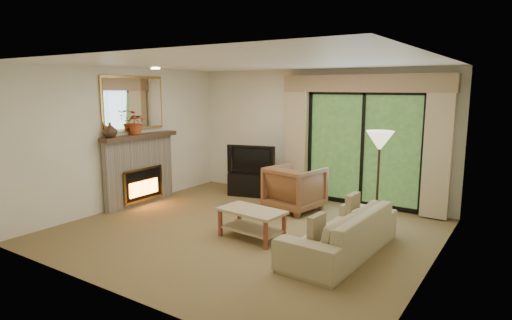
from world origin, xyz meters
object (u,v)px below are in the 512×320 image
Objects in this scene: coffee_table at (252,224)px; sofa at (341,231)px; media_console at (252,184)px; armchair at (295,188)px.

sofa is at bearing 12.93° from coffee_table.
coffee_table is (1.44, -2.17, -0.02)m from media_console.
armchair is at bearing 101.29° from coffee_table.
coffee_table is (0.18, -1.69, -0.19)m from armchair.
media_console is 1.36m from armchair.
media_console is at bearing 128.94° from coffee_table.
armchair is 0.92× the size of coffee_table.
coffee_table is at bearing -79.52° from sofa.
coffee_table is at bearing 106.22° from armchair.
armchair is 1.71m from coffee_table.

